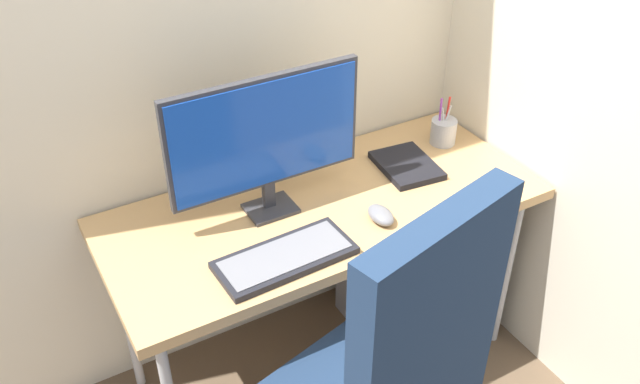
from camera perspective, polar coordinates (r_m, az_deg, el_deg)
The scene contains 8 objects.
ground_plane at distance 2.67m, azimuth 0.26°, elevation -13.88°, with size 8.00×8.00×0.00m, color brown.
desk at distance 2.20m, azimuth 0.31°, elevation -2.04°, with size 1.42×0.61×0.74m.
filing_cabinet at distance 2.64m, azimuth 8.03°, elevation -6.44°, with size 0.44×0.46×0.57m.
monitor at distance 2.01m, azimuth -4.59°, elevation 4.67°, with size 0.62×0.12×0.45m.
keyboard at distance 1.95m, azimuth -2.95°, elevation -5.51°, with size 0.41×0.19×0.02m.
mouse at distance 2.10m, azimuth 5.14°, elevation -1.94°, with size 0.07×0.11×0.04m, color slate.
pen_holder at distance 2.51m, azimuth 10.34°, elevation 5.06°, with size 0.09×0.09×0.18m.
notebook at distance 2.36m, azimuth 7.30°, elevation 2.23°, with size 0.18×0.24×0.02m, color black.
Camera 1 is at (-0.88, -1.52, 2.01)m, focal length 38.04 mm.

